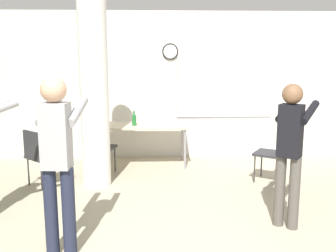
{
  "coord_description": "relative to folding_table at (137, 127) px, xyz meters",
  "views": [
    {
      "loc": [
        0.03,
        -2.2,
        1.9
      ],
      "look_at": [
        0.22,
        2.55,
        1.05
      ],
      "focal_mm": 40.0,
      "sensor_mm": 36.0,
      "label": 1
    }
  ],
  "objects": [
    {
      "name": "folding_table",
      "position": [
        0.0,
        0.0,
        0.0
      ],
      "size": [
        1.81,
        0.75,
        0.74
      ],
      "color": "beige",
      "rests_on": "ground_plane"
    },
    {
      "name": "chair_table_left",
      "position": [
        -0.61,
        -0.6,
        -0.19
      ],
      "size": [
        0.54,
        0.54,
        0.87
      ],
      "color": "#2D2D33",
      "rests_on": "ground_plane"
    },
    {
      "name": "bottle_on_table",
      "position": [
        -0.04,
        -0.08,
        0.15
      ],
      "size": [
        0.08,
        0.08,
        0.26
      ],
      "color": "#1E6B2D",
      "rests_on": "folding_table"
    },
    {
      "name": "chair_mid_room",
      "position": [
        2.18,
        -1.06,
        -0.19
      ],
      "size": [
        0.61,
        0.61,
        0.87
      ],
      "color": "#2D2D33",
      "rests_on": "ground_plane"
    },
    {
      "name": "chair_near_pillar",
      "position": [
        -1.41,
        -1.11,
        -0.19
      ],
      "size": [
        0.62,
        0.62,
        0.87
      ],
      "color": "#2D2D33",
      "rests_on": "ground_plane"
    },
    {
      "name": "wall_back",
      "position": [
        0.3,
        0.61,
        0.7
      ],
      "size": [
        8.0,
        0.15,
        2.8
      ],
      "color": "silver",
      "rests_on": "ground_plane"
    },
    {
      "name": "person_playing_front",
      "position": [
        -0.61,
        -3.15,
        0.33
      ],
      "size": [
        0.42,
        0.7,
        1.75
      ],
      "color": "#1E2338",
      "rests_on": "ground_plane"
    },
    {
      "name": "person_playing_side",
      "position": [
        1.83,
        -2.63,
        0.27
      ],
      "size": [
        0.6,
        0.67,
        1.64
      ],
      "color": "#514C47",
      "rests_on": "ground_plane"
    },
    {
      "name": "support_pillar",
      "position": [
        -0.57,
        -1.07,
        0.7
      ],
      "size": [
        0.42,
        0.42,
        2.8
      ],
      "color": "white",
      "rests_on": "ground_plane"
    }
  ]
}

